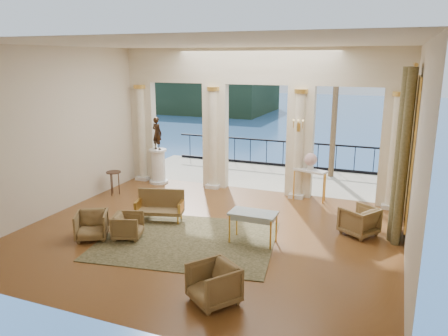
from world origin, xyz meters
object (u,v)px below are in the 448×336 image
at_px(armchair_c, 359,219).
at_px(statue, 157,133).
at_px(console_table, 310,175).
at_px(side_table, 114,175).
at_px(armchair_b, 214,282).
at_px(settee, 160,205).
at_px(game_table, 253,215).
at_px(armchair_d, 128,225).
at_px(armchair_a, 92,224).
at_px(pedestal, 158,167).

height_order(armchair_c, statue, statue).
relative_size(console_table, side_table, 1.44).
bearing_deg(statue, armchair_b, 143.66).
bearing_deg(settee, armchair_b, -63.04).
bearing_deg(side_table, game_table, -19.90).
xyz_separation_m(armchair_d, statue, (-1.75, 4.45, 1.39)).
relative_size(armchair_c, statue, 0.71).
bearing_deg(game_table, armchair_c, 31.90).
bearing_deg(game_table, side_table, 159.89).
bearing_deg(armchair_b, side_table, 175.41).
bearing_deg(armchair_d, game_table, -91.51).
relative_size(armchair_a, armchair_c, 0.95).
bearing_deg(console_table, armchair_a, -111.08).
bearing_deg(statue, side_table, 86.88).
xyz_separation_m(armchair_b, armchair_d, (-3.01, 1.85, -0.06)).
bearing_deg(armchair_d, armchair_c, -84.38).
bearing_deg(pedestal, statue, 0.00).
xyz_separation_m(statue, side_table, (-0.61, -1.70, -1.09)).
xyz_separation_m(settee, game_table, (2.73, -0.47, 0.26)).
xyz_separation_m(armchair_b, side_table, (-5.37, 4.60, 0.25)).
xyz_separation_m(armchair_b, console_table, (0.43, 6.35, 0.39)).
relative_size(armchair_c, settee, 0.58).
xyz_separation_m(settee, side_table, (-2.48, 1.42, 0.23)).
bearing_deg(statue, armchair_c, 178.92).
height_order(armchair_b, game_table, armchair_b).
xyz_separation_m(game_table, console_table, (0.60, 3.63, 0.12)).
bearing_deg(armchair_b, armchair_d, -175.54).
bearing_deg(armchair_a, pedestal, 71.50).
bearing_deg(armchair_d, armchair_a, 95.71).
xyz_separation_m(armchair_d, settee, (0.12, 1.33, 0.07)).
bearing_deg(settee, game_table, -25.03).
distance_m(armchair_b, statue, 8.01).
height_order(armchair_d, settee, settee).
bearing_deg(game_table, armchair_b, -86.69).
height_order(armchair_b, console_table, console_table).
bearing_deg(console_table, statue, -159.51).
height_order(armchair_d, console_table, console_table).
xyz_separation_m(armchair_a, pedestal, (-0.97, 4.80, 0.20)).
distance_m(armchair_a, side_table, 3.49).
bearing_deg(side_table, pedestal, 70.29).
distance_m(armchair_d, game_table, 2.99).
distance_m(statue, side_table, 2.11).
bearing_deg(armchair_a, side_table, 87.08).
xyz_separation_m(armchair_d, console_table, (3.44, 4.50, 0.45)).
height_order(armchair_a, console_table, console_table).
relative_size(settee, game_table, 1.23).
relative_size(armchair_d, game_table, 0.62).
height_order(armchair_d, statue, statue).
xyz_separation_m(armchair_a, armchair_c, (5.87, 2.62, 0.02)).
distance_m(settee, game_table, 2.78).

